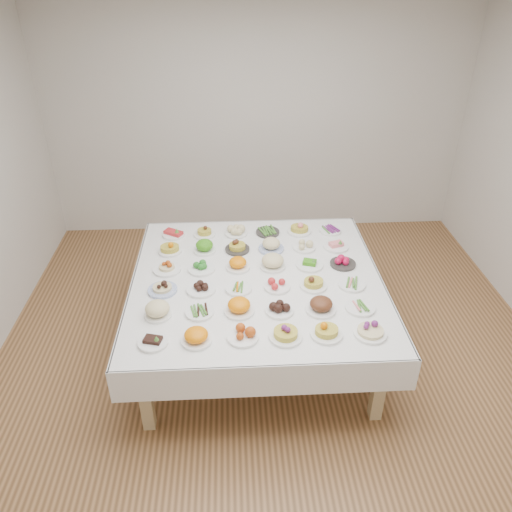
{
  "coord_description": "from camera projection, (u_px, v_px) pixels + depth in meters",
  "views": [
    {
      "loc": [
        -0.34,
        -3.36,
        3.13
      ],
      "look_at": [
        -0.14,
        0.3,
        0.88
      ],
      "focal_mm": 35.0,
      "sensor_mm": 36.0,
      "label": 1
    }
  ],
  "objects": [
    {
      "name": "dish_5",
      "position": [
        371.0,
        328.0,
        3.58
      ],
      "size": [
        0.26,
        0.26,
        0.14
      ],
      "color": "white",
      "rests_on": "display_table"
    },
    {
      "name": "dish_0",
      "position": [
        153.0,
        340.0,
        3.52
      ],
      "size": [
        0.21,
        0.21,
        0.08
      ],
      "color": "white",
      "rests_on": "display_table"
    },
    {
      "name": "dish_21",
      "position": [
        273.0,
        261.0,
        4.35
      ],
      "size": [
        0.23,
        0.23,
        0.13
      ],
      "color": "white",
      "rests_on": "display_table"
    },
    {
      "name": "dish_9",
      "position": [
        280.0,
        307.0,
        3.82
      ],
      "size": [
        0.22,
        0.22,
        0.1
      ],
      "color": "white",
      "rests_on": "display_table"
    },
    {
      "name": "dish_19",
      "position": [
        201.0,
        266.0,
        4.33
      ],
      "size": [
        0.23,
        0.23,
        0.09
      ],
      "color": "white",
      "rests_on": "display_table"
    },
    {
      "name": "dish_29",
      "position": [
        336.0,
        245.0,
        4.66
      ],
      "size": [
        0.23,
        0.23,
        0.09
      ],
      "color": "white",
      "rests_on": "display_table"
    },
    {
      "name": "dish_31",
      "position": [
        204.0,
        231.0,
        4.85
      ],
      "size": [
        0.21,
        0.21,
        0.11
      ],
      "color": "white",
      "rests_on": "display_table"
    },
    {
      "name": "dish_27",
      "position": [
        271.0,
        243.0,
        4.61
      ],
      "size": [
        0.23,
        0.23,
        0.14
      ],
      "color": "#4C66B2",
      "rests_on": "display_table"
    },
    {
      "name": "dish_13",
      "position": [
        201.0,
        286.0,
        4.06
      ],
      "size": [
        0.24,
        0.24,
        0.1
      ],
      "color": "white",
      "rests_on": "display_table"
    },
    {
      "name": "dish_14",
      "position": [
        239.0,
        288.0,
        4.09
      ],
      "size": [
        0.22,
        0.22,
        0.05
      ],
      "color": "white",
      "rests_on": "display_table"
    },
    {
      "name": "dish_24",
      "position": [
        170.0,
        247.0,
        4.57
      ],
      "size": [
        0.21,
        0.21,
        0.13
      ],
      "color": "white",
      "rests_on": "display_table"
    },
    {
      "name": "dish_4",
      "position": [
        327.0,
        329.0,
        3.58
      ],
      "size": [
        0.23,
        0.23,
        0.13
      ],
      "color": "white",
      "rests_on": "display_table"
    },
    {
      "name": "dish_6",
      "position": [
        158.0,
        310.0,
        3.77
      ],
      "size": [
        0.2,
        0.2,
        0.12
      ],
      "color": "white",
      "rests_on": "display_table"
    },
    {
      "name": "dish_17",
      "position": [
        352.0,
        284.0,
        4.13
      ],
      "size": [
        0.22,
        0.22,
        0.05
      ],
      "color": "white",
      "rests_on": "display_table"
    },
    {
      "name": "display_table",
      "position": [
        257.0,
        285.0,
        4.28
      ],
      "size": [
        2.13,
        2.13,
        0.75
      ],
      "color": "white",
      "rests_on": "ground"
    },
    {
      "name": "dish_11",
      "position": [
        360.0,
        307.0,
        3.87
      ],
      "size": [
        0.23,
        0.23,
        0.05
      ],
      "color": "white",
      "rests_on": "display_table"
    },
    {
      "name": "dish_26",
      "position": [
        237.0,
        245.0,
        4.61
      ],
      "size": [
        0.22,
        0.22,
        0.12
      ],
      "color": "#2F2D2A",
      "rests_on": "display_table"
    },
    {
      "name": "dish_23",
      "position": [
        343.0,
        261.0,
        4.39
      ],
      "size": [
        0.22,
        0.22,
        0.1
      ],
      "color": "#2F2D2A",
      "rests_on": "display_table"
    },
    {
      "name": "dish_1",
      "position": [
        196.0,
        335.0,
        3.52
      ],
      "size": [
        0.22,
        0.22,
        0.13
      ],
      "color": "white",
      "rests_on": "display_table"
    },
    {
      "name": "dish_30",
      "position": [
        173.0,
        232.0,
        4.84
      ],
      "size": [
        0.21,
        0.21,
        0.1
      ],
      "color": "white",
      "rests_on": "display_table"
    },
    {
      "name": "dish_28",
      "position": [
        304.0,
        245.0,
        4.63
      ],
      "size": [
        0.2,
        0.2,
        0.09
      ],
      "color": "white",
      "rests_on": "display_table"
    },
    {
      "name": "room_envelope",
      "position": [
        277.0,
        164.0,
        3.56
      ],
      "size": [
        5.02,
        5.02,
        2.81
      ],
      "color": "#9B6C40",
      "rests_on": "ground"
    },
    {
      "name": "dish_15",
      "position": [
        277.0,
        284.0,
        4.1
      ],
      "size": [
        0.21,
        0.21,
        0.09
      ],
      "color": "white",
      "rests_on": "display_table"
    },
    {
      "name": "dish_2",
      "position": [
        243.0,
        333.0,
        3.55
      ],
      "size": [
        0.22,
        0.22,
        0.11
      ],
      "color": "white",
      "rests_on": "display_table"
    },
    {
      "name": "dish_22",
      "position": [
        310.0,
        263.0,
        4.38
      ],
      "size": [
        0.24,
        0.24,
        0.09
      ],
      "color": "white",
      "rests_on": "display_table"
    },
    {
      "name": "dish_10",
      "position": [
        321.0,
        304.0,
        3.82
      ],
      "size": [
        0.25,
        0.25,
        0.13
      ],
      "color": "white",
      "rests_on": "display_table"
    },
    {
      "name": "dish_8",
      "position": [
        239.0,
        306.0,
        3.81
      ],
      "size": [
        0.23,
        0.23,
        0.13
      ],
      "color": "white",
      "rests_on": "display_table"
    },
    {
      "name": "dish_25",
      "position": [
        205.0,
        247.0,
        4.59
      ],
      "size": [
        0.2,
        0.2,
        0.12
      ],
      "color": "white",
      "rests_on": "display_table"
    },
    {
      "name": "dish_33",
      "position": [
        268.0,
        231.0,
        4.9
      ],
      "size": [
        0.23,
        0.23,
        0.06
      ],
      "color": "#2F2D2A",
      "rests_on": "display_table"
    },
    {
      "name": "dish_3",
      "position": [
        286.0,
        331.0,
        3.55
      ],
      "size": [
        0.24,
        0.24,
        0.14
      ],
      "color": "white",
      "rests_on": "display_table"
    },
    {
      "name": "dish_16",
      "position": [
        314.0,
        280.0,
        4.09
      ],
      "size": [
        0.24,
        0.23,
        0.14
      ],
      "color": "white",
      "rests_on": "display_table"
    },
    {
      "name": "dish_18",
      "position": [
        167.0,
        265.0,
        4.31
      ],
      "size": [
        0.24,
        0.24,
        0.12
      ],
      "color": "white",
      "rests_on": "display_table"
    },
    {
      "name": "dish_7",
      "position": [
        200.0,
        311.0,
        3.82
      ],
      "size": [
        0.22,
        0.22,
        0.05
      ],
      "color": "white",
      "rests_on": "display_table"
    },
    {
      "name": "dish_12",
      "position": [
        162.0,
        285.0,
        4.05
      ],
      "size": [
        0.24,
        0.24,
        0.13
      ],
      "color": "#4C66B2",
      "rests_on": "display_table"
    },
    {
      "name": "dish_34",
      "position": [
        299.0,
        227.0,
        4.9
      ],
      "size": [
        0.23,
        0.23,
        0.13
      ],
      "color": "white",
      "rests_on": "display_table"
    },
    {
      "name": "dish_32",
      "position": [
        236.0,
        230.0,
        4.87
      ],
      "size": [
        0.21,
        0.21,
        0.1
      ],
      "color": "white",
      "rests_on": "display_table"
    },
    {
      "name": "dish_20",
      "position": [
        238.0,
        264.0,
        4.35
      ],
      "size": [
        0.21,
        0.21,
        0.11
      ],
      "color": "white",
      "rests_on": "display_table"
    },
    {
      "name": "dish_35",
      "position": [
        330.0,
        230.0,
        4.93
      ],
      "size": [
        0.21,
        0.21,
        0.05
      ],
      "color": "white",
      "rests_on": "display_table"
    }
  ]
}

